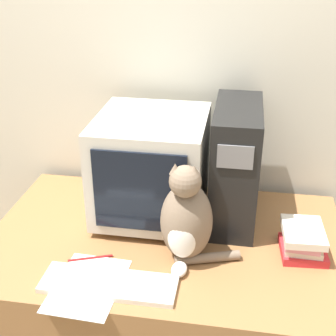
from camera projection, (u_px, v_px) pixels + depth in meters
wall_back at (184, 75)px, 1.94m from camera, size 7.00×0.05×2.50m
desk at (165, 315)px, 1.91m from camera, size 1.32×0.82×0.77m
crt_monitor at (152, 167)px, 1.79m from camera, size 0.41×0.43×0.41m
computer_tower at (235, 164)px, 1.77m from camera, size 0.17×0.41×0.46m
keyboard at (109, 284)px, 1.49m from camera, size 0.44×0.14×0.02m
cat at (186, 220)px, 1.56m from camera, size 0.29×0.24×0.37m
book_stack at (303, 241)px, 1.63m from camera, size 0.16×0.20×0.10m
pen at (90, 258)px, 1.62m from camera, size 0.15×0.06×0.01m
paper_sheet at (88, 285)px, 1.50m from camera, size 0.22×0.30×0.00m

